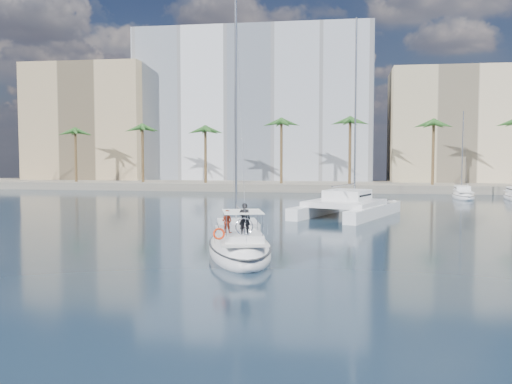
# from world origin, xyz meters

# --- Properties ---
(ground) EXTENTS (160.00, 160.00, 0.00)m
(ground) POSITION_xyz_m (0.00, 0.00, 0.00)
(ground) COLOR black
(ground) RESTS_ON ground
(quay) EXTENTS (120.00, 14.00, 1.20)m
(quay) POSITION_xyz_m (0.00, 61.00, 0.60)
(quay) COLOR gray
(quay) RESTS_ON ground
(building_modern) EXTENTS (42.00, 16.00, 28.00)m
(building_modern) POSITION_xyz_m (-12.00, 73.00, 14.00)
(building_modern) COLOR white
(building_modern) RESTS_ON ground
(building_tan_left) EXTENTS (22.00, 14.00, 22.00)m
(building_tan_left) POSITION_xyz_m (-42.00, 69.00, 11.00)
(building_tan_left) COLOR tan
(building_tan_left) RESTS_ON ground
(building_beige) EXTENTS (20.00, 14.00, 20.00)m
(building_beige) POSITION_xyz_m (22.00, 70.00, 10.00)
(building_beige) COLOR beige
(building_beige) RESTS_ON ground
(palm_left) EXTENTS (3.60, 3.60, 12.30)m
(palm_left) POSITION_xyz_m (-34.00, 57.00, 10.28)
(palm_left) COLOR brown
(palm_left) RESTS_ON ground
(palm_centre) EXTENTS (3.60, 3.60, 12.30)m
(palm_centre) POSITION_xyz_m (0.00, 57.00, 10.28)
(palm_centre) COLOR brown
(palm_centre) RESTS_ON ground
(main_sloop) EXTENTS (6.44, 11.82, 16.74)m
(main_sloop) POSITION_xyz_m (-1.49, 1.26, 0.52)
(main_sloop) COLOR white
(main_sloop) RESTS_ON ground
(catamaran) EXTENTS (10.81, 14.62, 19.03)m
(catamaran) POSITION_xyz_m (4.76, 23.05, 1.17)
(catamaran) COLOR white
(catamaran) RESTS_ON ground
(seagull) EXTENTS (1.25, 0.53, 0.23)m
(seagull) POSITION_xyz_m (-2.38, 3.94, 0.42)
(seagull) COLOR silver
(seagull) RESTS_ON ground
(moored_yacht_a) EXTENTS (3.37, 9.52, 11.90)m
(moored_yacht_a) POSITION_xyz_m (20.00, 47.00, 0.00)
(moored_yacht_a) COLOR white
(moored_yacht_a) RESTS_ON ground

